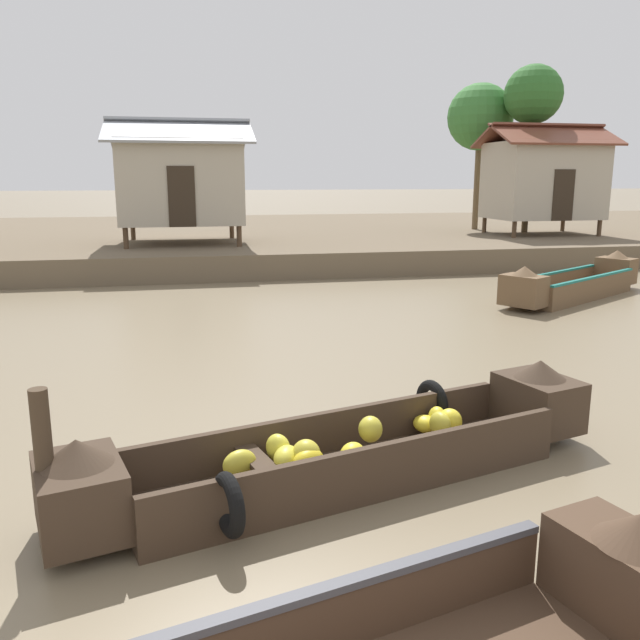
# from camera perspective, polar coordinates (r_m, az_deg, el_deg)

# --- Properties ---
(ground_plane) EXTENTS (300.00, 300.00, 0.00)m
(ground_plane) POSITION_cam_1_polar(r_m,az_deg,el_deg) (11.89, -10.43, -1.70)
(ground_plane) COLOR #7A6B51
(riverbank_strip) EXTENTS (160.00, 20.00, 0.75)m
(riverbank_strip) POSITION_cam_1_polar(r_m,az_deg,el_deg) (28.09, -11.43, 7.06)
(riverbank_strip) COLOR brown
(riverbank_strip) RESTS_ON ground
(banana_boat) EXTENTS (5.51, 2.42, 0.88)m
(banana_boat) POSITION_cam_1_polar(r_m,az_deg,el_deg) (6.31, 2.63, -11.27)
(banana_boat) COLOR #3D2D21
(banana_boat) RESTS_ON ground
(fishing_skiff_distant) EXTENTS (4.97, 3.48, 0.99)m
(fishing_skiff_distant) POSITION_cam_1_polar(r_m,az_deg,el_deg) (16.84, 21.34, 2.97)
(fishing_skiff_distant) COLOR brown
(fishing_skiff_distant) RESTS_ON ground
(stilt_house_mid_left) EXTENTS (4.51, 3.99, 3.96)m
(stilt_house_mid_left) POSITION_cam_1_polar(r_m,az_deg,el_deg) (21.96, -12.09, 11.89)
(stilt_house_mid_left) COLOR #4C3826
(stilt_house_mid_left) RESTS_ON riverbank_strip
(stilt_house_mid_right) EXTENTS (4.51, 3.28, 4.06)m
(stilt_house_mid_right) POSITION_cam_1_polar(r_m,az_deg,el_deg) (26.23, 18.99, 11.62)
(stilt_house_mid_right) COLOR #4C3826
(stilt_house_mid_right) RESTS_ON riverbank_strip
(palm_tree_mid) EXTENTS (2.19, 2.19, 6.27)m
(palm_tree_mid) POSITION_cam_1_polar(r_m,az_deg,el_deg) (27.16, 18.19, 18.12)
(palm_tree_mid) COLOR brown
(palm_tree_mid) RESTS_ON riverbank_strip
(palm_tree_far) EXTENTS (2.64, 2.64, 5.83)m
(palm_tree_far) POSITION_cam_1_polar(r_m,az_deg,el_deg) (28.23, 13.86, 16.83)
(palm_tree_far) COLOR brown
(palm_tree_far) RESTS_ON riverbank_strip
(mooring_post) EXTENTS (0.14, 0.14, 1.32)m
(mooring_post) POSITION_cam_1_polar(r_m,az_deg,el_deg) (5.48, -22.93, -12.16)
(mooring_post) COLOR #423323
(mooring_post) RESTS_ON ground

